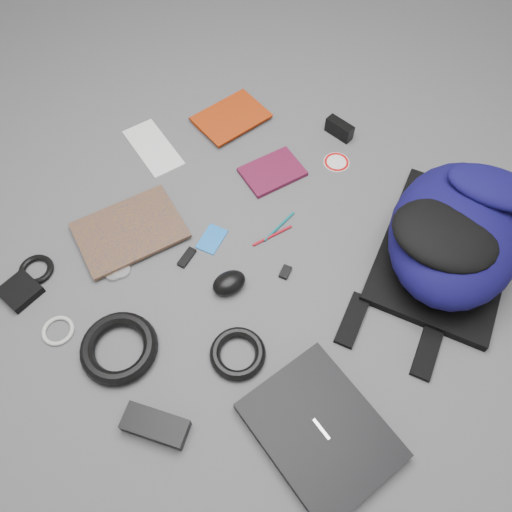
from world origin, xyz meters
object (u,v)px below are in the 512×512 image
Objects in this scene: textbook_red at (216,104)px; laptop at (321,431)px; dvd_case at (272,172)px; backpack at (456,232)px; pouch at (20,291)px; power_brick at (155,425)px; comic_book at (116,205)px; compact_camera at (339,129)px; mouse at (229,283)px.

laptop is at bearing -23.69° from textbook_red.
textbook_red is at bearing -178.34° from dvd_case.
backpack reaches higher than pouch.
dvd_case is 0.79m from power_brick.
power_brick is at bearing -43.54° from textbook_red.
textbook_red is 1.03m from power_brick.
laptop is 0.83m from comic_book.
mouse is at bearing -77.83° from compact_camera.
textbook_red is 0.84m from pouch.
pouch is (-0.36, -0.97, -0.01)m from compact_camera.
mouse reaches higher than comic_book.
mouse is (0.45, -0.50, 0.01)m from textbook_red.
compact_camera is (0.36, 0.63, 0.01)m from comic_book.
textbook_red is at bearing 117.39° from comic_book.
laptop is 0.42m from mouse.
comic_book is 0.42m from mouse.
backpack is at bearing -17.57° from compact_camera.
backpack reaches higher than comic_book.
laptop is at bearing -54.06° from compact_camera.
mouse reaches higher than dvd_case.
mouse is at bearing 38.81° from pouch.
pouch is at bearing -103.66° from compact_camera.
pouch is at bearing -151.45° from laptop.
compact_camera is at bearing 69.92° from pouch.
textbook_red is 2.43× the size of mouse.
backpack is 3.50× the size of power_brick.
dvd_case is at bearing -6.22° from textbook_red.
textbook_red is 1.25× the size of dvd_case.
compact_camera reaches higher than laptop.
compact_camera is 1.03× the size of pouch.
power_brick is (0.23, -0.75, 0.01)m from dvd_case.
textbook_red is at bearing 154.29° from mouse.
backpack is 2.90× the size of dvd_case.
comic_book is at bearing -71.41° from textbook_red.
mouse is (0.42, -0.01, 0.01)m from comic_book.
comic_book and pouch have the same top height.
power_brick is at bearing -74.88° from compact_camera.
power_brick reaches higher than pouch.
laptop is at bearing -23.52° from dvd_case.
pouch is at bearing -119.17° from mouse.
compact_camera reaches higher than textbook_red.
backpack is 0.59m from mouse.
backpack is at bearing 69.06° from mouse.
laptop is 0.83m from pouch.
power_brick is (0.51, -0.38, 0.01)m from comic_book.
backpack reaches higher than compact_camera.
comic_book is at bearing -113.12° from compact_camera.
dvd_case is at bearing -99.67° from compact_camera.
comic_book is (-0.81, 0.17, -0.00)m from laptop.
pouch is (-0.42, -0.34, -0.01)m from mouse.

